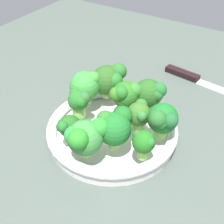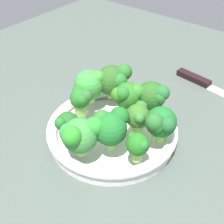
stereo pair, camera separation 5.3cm
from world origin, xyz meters
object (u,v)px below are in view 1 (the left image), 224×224
at_px(knife, 198,80).
at_px(broccoli_floret_6, 149,93).
at_px(broccoli_floret_1, 139,115).
at_px(broccoli_floret_10, 108,80).
at_px(broccoli_floret_8, 115,127).
at_px(broccoli_floret_4, 87,85).
at_px(broccoli_floret_3, 79,101).
at_px(broccoli_floret_7, 68,127).
at_px(broccoli_floret_0, 124,94).
at_px(broccoli_floret_2, 163,119).
at_px(broccoli_floret_9, 85,137).
at_px(bowl, 112,130).
at_px(broccoli_floret_5, 144,143).

bearing_deg(knife, broccoli_floret_6, 79.93).
bearing_deg(broccoli_floret_1, broccoli_floret_6, -78.67).
bearing_deg(broccoli_floret_10, broccoli_floret_8, 127.04).
height_order(broccoli_floret_4, broccoli_floret_8, broccoli_floret_8).
height_order(broccoli_floret_6, knife, broccoli_floret_6).
relative_size(broccoli_floret_3, broccoli_floret_7, 1.15).
xyz_separation_m(broccoli_floret_0, knife, (-0.08, -0.26, -0.08)).
bearing_deg(broccoli_floret_7, broccoli_floret_4, -70.70).
height_order(broccoli_floret_1, broccoli_floret_8, broccoli_floret_8).
height_order(broccoli_floret_8, knife, broccoli_floret_8).
relative_size(broccoli_floret_2, broccoli_floret_6, 1.06).
height_order(broccoli_floret_0, knife, broccoli_floret_0).
height_order(broccoli_floret_3, knife, broccoli_floret_3).
height_order(broccoli_floret_0, broccoli_floret_7, broccoli_floret_0).
distance_m(broccoli_floret_1, broccoli_floret_3, 0.13).
bearing_deg(broccoli_floret_9, bowl, -86.44).
bearing_deg(broccoli_floret_0, broccoli_floret_3, 41.75).
distance_m(broccoli_floret_5, broccoli_floret_10, 0.20).
xyz_separation_m(broccoli_floret_5, broccoli_floret_7, (0.14, 0.03, -0.00)).
height_order(broccoli_floret_2, broccoli_floret_4, broccoli_floret_4).
bearing_deg(broccoli_floret_10, broccoli_floret_3, 81.76).
xyz_separation_m(broccoli_floret_0, broccoli_floret_9, (-0.01, 0.15, -0.00)).
bearing_deg(broccoli_floret_4, broccoli_floret_6, -158.75).
xyz_separation_m(broccoli_floret_9, broccoli_floret_10, (0.06, -0.17, 0.00)).
bearing_deg(bowl, broccoli_floret_2, -170.51).
bearing_deg(broccoli_floret_4, knife, -121.26).
distance_m(broccoli_floret_2, broccoli_floret_10, 0.17).
bearing_deg(broccoli_floret_1, broccoli_floret_4, -9.97).
bearing_deg(broccoli_floret_7, broccoli_floret_2, -145.91).
xyz_separation_m(broccoli_floret_0, broccoli_floret_4, (0.08, 0.01, 0.00)).
distance_m(broccoli_floret_0, broccoli_floret_1, 0.07).
height_order(broccoli_floret_9, broccoli_floret_10, broccoli_floret_10).
distance_m(broccoli_floret_3, broccoli_floret_10, 0.09).
xyz_separation_m(broccoli_floret_1, broccoli_floret_6, (0.01, -0.07, 0.00)).
xyz_separation_m(broccoli_floret_8, broccoli_floret_10, (0.10, -0.13, -0.00)).
relative_size(broccoli_floret_7, broccoli_floret_9, 0.68).
relative_size(broccoli_floret_5, broccoli_floret_9, 0.74).
distance_m(broccoli_floret_7, broccoli_floret_8, 0.09).
distance_m(bowl, broccoli_floret_2, 0.12).
bearing_deg(broccoli_floret_7, broccoli_floret_6, -117.11).
xyz_separation_m(bowl, broccoli_floret_0, (0.00, -0.05, 0.06)).
relative_size(broccoli_floret_1, broccoli_floret_3, 1.04).
relative_size(broccoli_floret_1, broccoli_floret_10, 0.81).
xyz_separation_m(broccoli_floret_7, knife, (-0.12, -0.39, -0.06)).
relative_size(broccoli_floret_3, broccoli_floret_10, 0.78).
bearing_deg(broccoli_floret_10, broccoli_floret_0, 153.98).
xyz_separation_m(broccoli_floret_0, broccoli_floret_5, (-0.10, 0.10, -0.01)).
bearing_deg(broccoli_floret_3, broccoli_floret_2, -170.24).
relative_size(broccoli_floret_7, knife, 0.20).
relative_size(broccoli_floret_8, broccoli_floret_9, 0.99).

